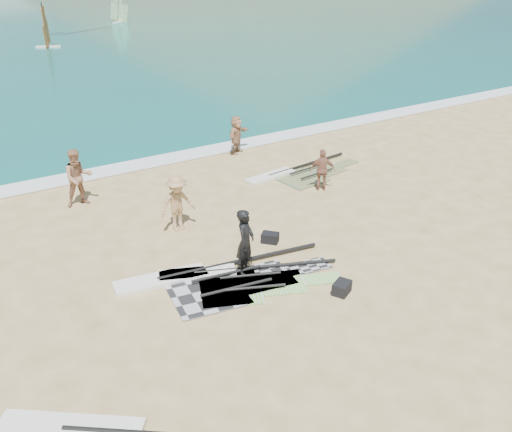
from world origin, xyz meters
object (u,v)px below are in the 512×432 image
rig_orange (297,174)px  person_wetsuit (245,242)px  rig_green (235,279)px  beachgoer_left (78,178)px  beachgoer_mid (177,204)px  gear_bag_near (342,288)px  beachgoer_right (237,135)px  beachgoer_back (322,170)px  rig_grey (209,280)px  gear_bag_far (270,238)px

rig_orange → person_wetsuit: 7.58m
rig_green → beachgoer_left: size_ratio=2.34×
beachgoer_mid → rig_green: bearing=-94.2°
rig_green → person_wetsuit: (0.46, 0.19, 0.91)m
gear_bag_near → beachgoer_left: bearing=114.2°
rig_green → beachgoer_right: beachgoer_right is taller
gear_bag_near → beachgoer_back: 6.85m
beachgoer_left → person_wetsuit: bearing=-68.2°
rig_grey → beachgoer_left: 6.96m
gear_bag_near → beachgoer_mid: (-2.04, 5.55, 0.75)m
rig_grey → beachgoer_left: size_ratio=2.96×
rig_green → beachgoer_back: size_ratio=3.02×
gear_bag_near → rig_grey: bearing=138.6°
rig_grey → gear_bag_far: 2.79m
rig_orange → beachgoer_mid: (-5.91, -1.81, 0.86)m
rig_grey → rig_green: bearing=-21.2°
rig_orange → beachgoer_right: (-0.68, 3.48, 0.77)m
beachgoer_mid → beachgoer_back: 5.82m
beachgoer_left → beachgoer_back: beachgoer_left is taller
beachgoer_left → beachgoer_right: (7.27, 1.75, -0.19)m
beachgoer_mid → beachgoer_back: (5.81, 0.13, -0.13)m
rig_grey → rig_green: (0.61, -0.34, -0.00)m
gear_bag_near → beachgoer_mid: beachgoer_mid is taller
beachgoer_left → rig_green: bearing=-72.0°
rig_green → beachgoer_left: beachgoer_left is taller
rig_grey → beachgoer_right: 10.34m
rig_orange → gear_bag_near: 8.32m
gear_bag_far → beachgoer_left: size_ratio=0.25×
gear_bag_far → beachgoer_back: 4.53m
beachgoer_mid → beachgoer_left: bearing=116.0°
rig_grey → rig_orange: bearing=45.9°
rig_grey → beachgoer_back: size_ratio=3.81×
rig_green → beachgoer_mid: 3.65m
rig_orange → beachgoer_right: 3.63m
rig_grey → gear_bag_far: gear_bag_far is taller
person_wetsuit → beachgoer_right: person_wetsuit is taller
rig_green → gear_bag_far: bearing=55.4°
beachgoer_right → person_wetsuit: bearing=-151.3°
beachgoer_back → beachgoer_mid: bearing=33.6°
rig_grey → beachgoer_left: (-1.43, 6.75, 0.96)m
rig_grey → person_wetsuit: 1.41m
rig_orange → beachgoer_right: size_ratio=3.11×
beachgoer_right → rig_orange: bearing=-111.2°
gear_bag_far → beachgoer_left: 7.10m
gear_bag_far → beachgoer_mid: bearing=131.8°
rig_orange → gear_bag_near: bearing=-124.8°
gear_bag_far → beachgoer_back: beachgoer_back is taller
rig_green → beachgoer_right: 10.30m
gear_bag_far → beachgoer_mid: (-1.99, 2.23, 0.76)m
beachgoer_left → beachgoer_mid: 4.09m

